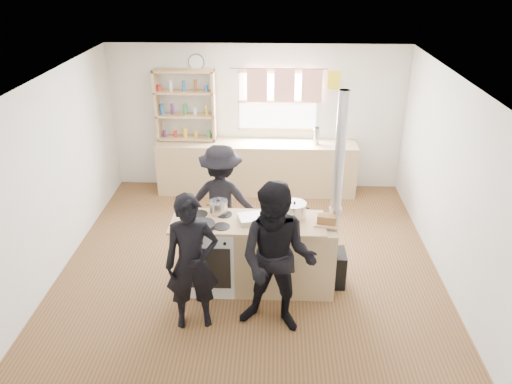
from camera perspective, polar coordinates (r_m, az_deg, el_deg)
The scene contains 14 objects.
ground at distance 6.91m, azimuth -0.64°, elevation -7.90°, with size 5.00×5.00×0.01m, color brown.
back_counter at distance 8.66m, azimuth 0.07°, elevation 2.81°, with size 3.40×0.55×0.90m, color tan.
shelving_unit at distance 8.54m, azimuth -8.08°, elevation 9.80°, with size 1.00×0.28×1.20m.
thermos at distance 8.47m, azimuth 6.91°, elevation 6.39°, with size 0.10×0.10×0.29m, color silver.
cooking_island at distance 6.19m, azimuth 0.43°, elevation -7.12°, with size 1.97×0.64×0.93m.
skillet_greens at distance 5.85m, azimuth -6.27°, elevation -3.78°, with size 0.46×0.46×0.05m.
roast_tray at distance 5.93m, azimuth -0.50°, elevation -3.06°, with size 0.36×0.33×0.07m.
stockpot_stove at distance 6.12m, azimuth -4.29°, elevation -1.72°, with size 0.23×0.23×0.19m.
stockpot_counter at distance 6.01m, azimuth 4.39°, elevation -2.09°, with size 0.29×0.29×0.22m.
bread_board at distance 5.92m, azimuth 8.07°, elevation -3.28°, with size 0.31×0.25×0.12m.
flue_heater at distance 6.21m, azimuth 8.81°, elevation -5.24°, with size 0.35×0.35×2.50m.
person_near_left at distance 5.47m, azimuth -7.34°, elevation -8.06°, with size 0.59×0.38×1.61m, color black.
person_near_right at distance 5.34m, azimuth 2.45°, elevation -7.78°, with size 0.86×0.67×1.76m, color black.
person_far at distance 6.79m, azimuth -3.95°, elevation -0.93°, with size 1.02×0.58×1.57m, color black.
Camera 1 is at (0.30, -5.75, 3.83)m, focal length 35.00 mm.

